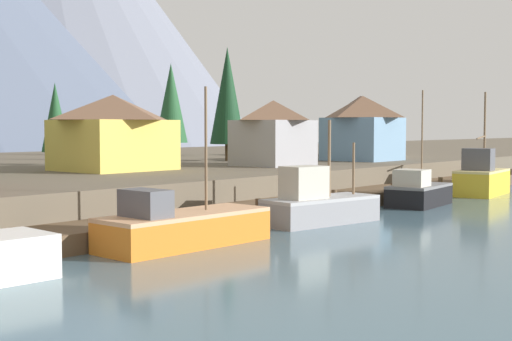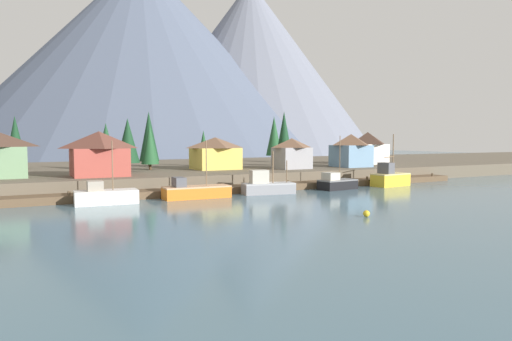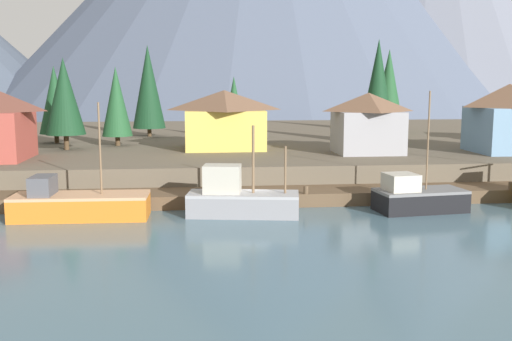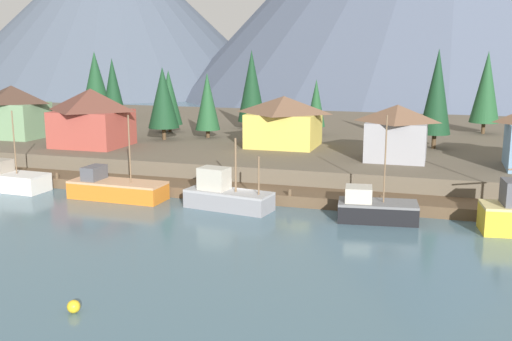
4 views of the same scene
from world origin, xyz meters
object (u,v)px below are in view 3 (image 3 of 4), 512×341
at_px(fishing_boat_grey, 239,199).
at_px(conifer_far_left, 148,87).
at_px(house_grey, 368,122).
at_px(house_blue, 508,117).
at_px(conifer_mid_left, 116,101).
at_px(conifer_back_right, 55,100).
at_px(fishing_boat_orange, 78,204).
at_px(fishing_boat_black, 417,197).
at_px(house_yellow, 224,119).
at_px(conifer_back_left, 234,103).
at_px(conifer_near_left, 378,84).
at_px(conifer_near_right, 64,96).
at_px(conifer_mid_right, 389,85).

relative_size(fishing_boat_grey, conifer_far_left, 0.72).
relative_size(house_grey, house_blue, 0.93).
bearing_deg(conifer_mid_left, conifer_back_right, 153.85).
relative_size(house_grey, conifer_back_right, 0.74).
bearing_deg(conifer_far_left, fishing_boat_orange, -94.21).
xyz_separation_m(fishing_boat_orange, fishing_boat_black, (23.83, -0.23, 0.05)).
relative_size(fishing_boat_grey, house_yellow, 0.98).
height_order(house_blue, conifer_back_right, conifer_back_right).
distance_m(fishing_boat_black, conifer_back_left, 32.47).
distance_m(house_blue, conifer_back_left, 29.98).
bearing_deg(conifer_back_right, fishing_boat_grey, -56.13).
bearing_deg(house_grey, conifer_mid_left, 159.24).
xyz_separation_m(fishing_boat_grey, house_yellow, (0.03, 19.63, 4.33)).
distance_m(fishing_boat_orange, house_yellow, 22.75).
relative_size(house_yellow, conifer_back_right, 0.97).
height_order(fishing_boat_grey, conifer_back_left, conifer_back_left).
bearing_deg(fishing_boat_orange, conifer_back_right, 106.53).
height_order(fishing_boat_grey, house_yellow, house_yellow).
bearing_deg(fishing_boat_orange, house_blue, 21.07).
relative_size(conifer_near_left, conifer_near_right, 1.24).
bearing_deg(fishing_boat_orange, conifer_mid_left, 91.84).
xyz_separation_m(conifer_near_left, conifer_back_right, (-35.06, 3.89, -1.75)).
distance_m(conifer_mid_left, conifer_back_left, 14.34).
distance_m(house_blue, conifer_back_right, 46.91).
xyz_separation_m(conifer_near_right, conifer_back_right, (-2.42, 6.75, -0.55)).
distance_m(conifer_near_left, conifer_far_left, 27.70).
relative_size(fishing_boat_orange, fishing_boat_grey, 1.15).
xyz_separation_m(fishing_boat_black, conifer_mid_left, (-23.93, 23.54, 6.13)).
distance_m(house_blue, conifer_near_right, 43.08).
bearing_deg(conifer_near_left, house_grey, -112.33).
distance_m(fishing_boat_grey, conifer_mid_right, 45.13).
distance_m(house_blue, conifer_near_left, 14.07).
height_order(fishing_boat_orange, conifer_back_left, conifer_back_left).
height_order(fishing_boat_orange, conifer_near_left, conifer_near_left).
xyz_separation_m(house_yellow, conifer_near_left, (16.90, 3.50, 3.48)).
distance_m(conifer_near_left, conifer_back_right, 35.32).
height_order(fishing_boat_orange, fishing_boat_black, fishing_boat_black).
xyz_separation_m(house_grey, conifer_back_right, (-31.44, 12.70, 1.82)).
distance_m(conifer_back_left, conifer_far_left, 11.17).
xyz_separation_m(fishing_boat_grey, conifer_far_left, (-8.52, 34.09, 7.40)).
distance_m(conifer_mid_left, conifer_far_left, 10.94).
bearing_deg(conifer_mid_left, fishing_boat_orange, -89.77).
xyz_separation_m(fishing_boat_black, house_blue, (13.98, 13.59, 4.82)).
height_order(conifer_near_right, conifer_mid_right, conifer_mid_right).
bearing_deg(conifer_near_right, conifer_back_right, 109.75).
bearing_deg(house_yellow, conifer_near_right, 177.67).
distance_m(house_blue, conifer_mid_right, 24.87).
bearing_deg(fishing_boat_grey, conifer_far_left, 113.23).
bearing_deg(conifer_mid_left, house_grey, -20.76).
bearing_deg(conifer_far_left, house_grey, -42.20).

